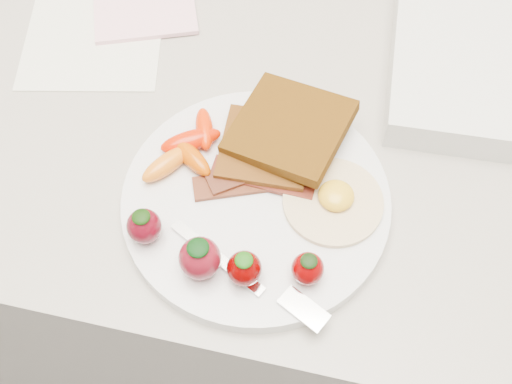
# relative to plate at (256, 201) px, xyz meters

# --- Properties ---
(counter) EXTENTS (2.00, 0.60, 0.90)m
(counter) POSITION_rel_plate_xyz_m (-0.01, 0.14, -0.46)
(counter) COLOR gray
(counter) RESTS_ON ground
(plate) EXTENTS (0.27, 0.27, 0.02)m
(plate) POSITION_rel_plate_xyz_m (0.00, 0.00, 0.00)
(plate) COLOR silver
(plate) RESTS_ON counter
(toast_lower) EXTENTS (0.09, 0.09, 0.01)m
(toast_lower) POSITION_rel_plate_xyz_m (-0.00, 0.05, 0.02)
(toast_lower) COLOR #391606
(toast_lower) RESTS_ON plate
(toast_upper) EXTENTS (0.13, 0.13, 0.03)m
(toast_upper) POSITION_rel_plate_xyz_m (0.02, 0.08, 0.03)
(toast_upper) COLOR black
(toast_upper) RESTS_ON toast_lower
(fried_egg) EXTENTS (0.13, 0.13, 0.02)m
(fried_egg) POSITION_rel_plate_xyz_m (0.08, 0.01, 0.01)
(fried_egg) COLOR beige
(fried_egg) RESTS_ON plate
(bacon_strips) EXTENTS (0.12, 0.09, 0.01)m
(bacon_strips) POSITION_rel_plate_xyz_m (-0.01, 0.02, 0.01)
(bacon_strips) COLOR #48170B
(bacon_strips) RESTS_ON plate
(baby_carrots) EXTENTS (0.08, 0.11, 0.02)m
(baby_carrots) POSITION_rel_plate_xyz_m (-0.08, 0.04, 0.02)
(baby_carrots) COLOR red
(baby_carrots) RESTS_ON plate
(strawberries) EXTENTS (0.19, 0.06, 0.05)m
(strawberries) POSITION_rel_plate_xyz_m (-0.02, -0.08, 0.03)
(strawberries) COLOR #510612
(strawberries) RESTS_ON plate
(fork) EXTENTS (0.17, 0.08, 0.00)m
(fork) POSITION_rel_plate_xyz_m (0.02, -0.09, 0.01)
(fork) COLOR white
(fork) RESTS_ON plate
(paper_sheet) EXTENTS (0.20, 0.25, 0.00)m
(paper_sheet) POSITION_rel_plate_xyz_m (-0.25, 0.21, -0.01)
(paper_sheet) COLOR white
(paper_sheet) RESTS_ON counter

